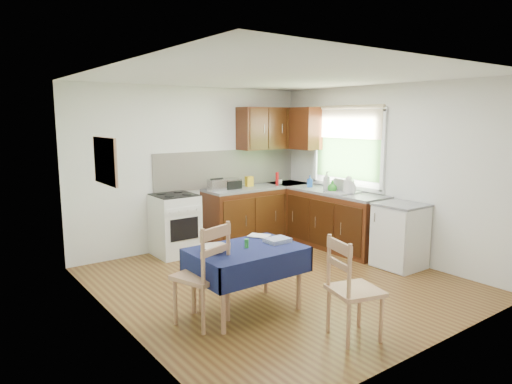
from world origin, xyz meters
TOP-DOWN VIEW (x-y plane):
  - floor at (0.00, 0.00)m, footprint 4.20×4.20m
  - ceiling at (0.00, 0.00)m, footprint 4.00×4.20m
  - wall_back at (0.00, 2.10)m, footprint 4.00×0.02m
  - wall_front at (0.00, -2.10)m, footprint 4.00×0.02m
  - wall_left at (-2.00, 0.00)m, footprint 0.02×4.20m
  - wall_right at (2.00, 0.00)m, footprint 0.02×4.20m
  - base_cabinets at (1.36, 1.26)m, footprint 1.90×2.30m
  - worktop_back at (1.05, 1.80)m, footprint 1.90×0.60m
  - worktop_right at (1.70, 0.65)m, footprint 0.60×1.70m
  - worktop_corner at (1.70, 1.80)m, footprint 0.60×0.60m
  - splashback at (0.65, 2.08)m, footprint 2.70×0.02m
  - upper_cabinets at (1.52, 1.80)m, footprint 1.20×0.85m
  - stove at (-0.50, 1.80)m, footprint 0.60×0.61m
  - window at (1.97, 0.70)m, footprint 0.04×1.48m
  - fridge at (1.70, -0.55)m, footprint 0.58×0.60m
  - corkboard at (-1.97, 0.30)m, footprint 0.04×0.62m
  - dining_table at (-0.82, -0.49)m, footprint 1.15×0.78m
  - chair_far at (-1.32, -0.50)m, footprint 0.57×0.57m
  - chair_near at (-0.40, -1.55)m, footprint 0.52×0.52m
  - toaster at (0.22, 1.77)m, footprint 0.27×0.16m
  - sandwich_press at (0.53, 1.85)m, footprint 0.28×0.24m
  - sauce_bottle at (1.34, 1.67)m, footprint 0.05×0.05m
  - yellow_packet at (0.91, 1.88)m, footprint 0.13×0.09m
  - dish_rack at (1.67, 0.47)m, footprint 0.45×0.35m
  - kettle at (1.69, 0.39)m, footprint 0.16×0.16m
  - cup at (1.42, 1.71)m, footprint 0.14×0.14m
  - soap_bottle_a at (1.62, 0.78)m, footprint 0.16×0.16m
  - soap_bottle_b at (1.66, 1.21)m, footprint 0.12×0.12m
  - soap_bottle_c at (1.59, 0.63)m, footprint 0.19×0.19m
  - plate_bowl at (-1.16, -0.41)m, footprint 0.32×0.32m
  - book at (-0.51, -0.26)m, footprint 0.27×0.29m
  - spice_jar at (-0.81, -0.49)m, footprint 0.04×0.04m
  - tea_towel at (-0.42, -0.51)m, footprint 0.26×0.20m

SIDE VIEW (x-z plane):
  - floor at x=0.00m, z-range 0.00..0.00m
  - base_cabinets at x=1.36m, z-range 0.00..0.86m
  - fridge at x=1.70m, z-range 0.00..0.88m
  - stove at x=-0.50m, z-range 0.00..0.92m
  - chair_near at x=-0.40m, z-range 0.03..0.99m
  - chair_far at x=-1.32m, z-range 0.03..1.06m
  - dining_table at x=-0.82m, z-range 0.24..0.93m
  - book at x=-0.51m, z-range 0.69..0.71m
  - tea_towel at x=-0.42m, z-range 0.69..0.74m
  - plate_bowl at x=-1.16m, z-range 0.69..0.76m
  - spice_jar at x=-0.81m, z-range 0.69..0.78m
  - worktop_back at x=1.05m, z-range 0.86..0.90m
  - worktop_right at x=1.70m, z-range 0.86..0.90m
  - worktop_corner at x=1.70m, z-range 0.86..0.90m
  - dish_rack at x=1.67m, z-range 0.82..1.03m
  - cup at x=1.42m, z-range 0.90..0.99m
  - sandwich_press at x=0.53m, z-range 0.90..1.06m
  - yellow_packet at x=0.91m, z-range 0.90..1.07m
  - soap_bottle_c at x=1.59m, z-range 0.90..1.08m
  - toaster at x=0.22m, z-range 0.89..1.09m
  - soap_bottle_b at x=1.66m, z-range 0.90..1.09m
  - sauce_bottle at x=1.34m, z-range 0.90..1.13m
  - kettle at x=1.69m, z-range 0.88..1.15m
  - soap_bottle_a at x=1.62m, z-range 0.90..1.20m
  - splashback at x=0.65m, z-range 0.90..1.50m
  - wall_back at x=0.00m, z-range 0.00..2.50m
  - wall_front at x=0.00m, z-range 0.00..2.50m
  - wall_left at x=-2.00m, z-range 0.00..2.50m
  - wall_right at x=2.00m, z-range 0.00..2.50m
  - corkboard at x=-1.97m, z-range 1.36..1.83m
  - window at x=1.97m, z-range 1.02..2.28m
  - upper_cabinets at x=1.52m, z-range 1.50..2.20m
  - ceiling at x=0.00m, z-range 2.49..2.51m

